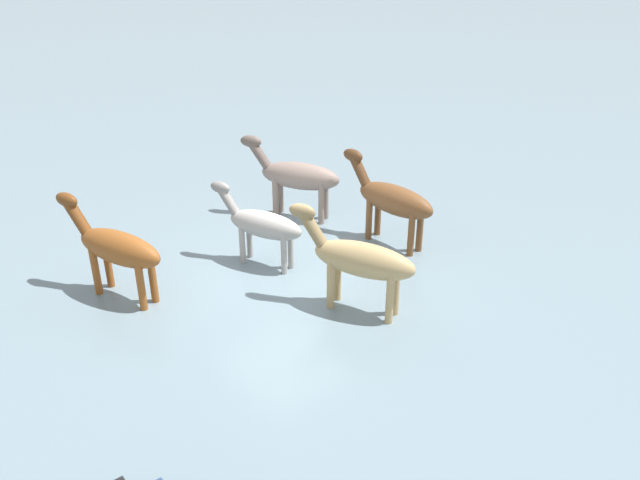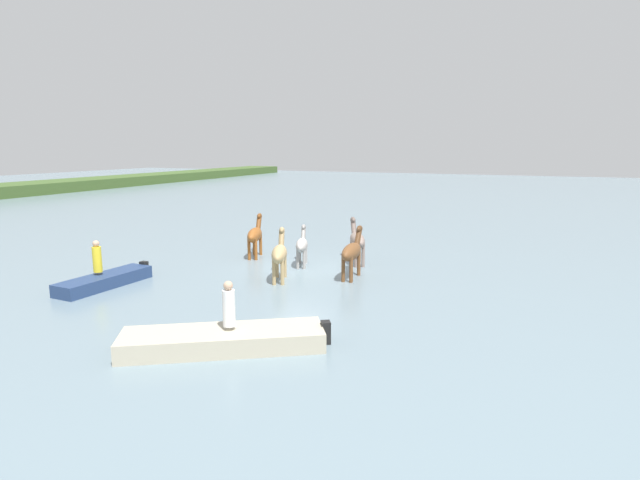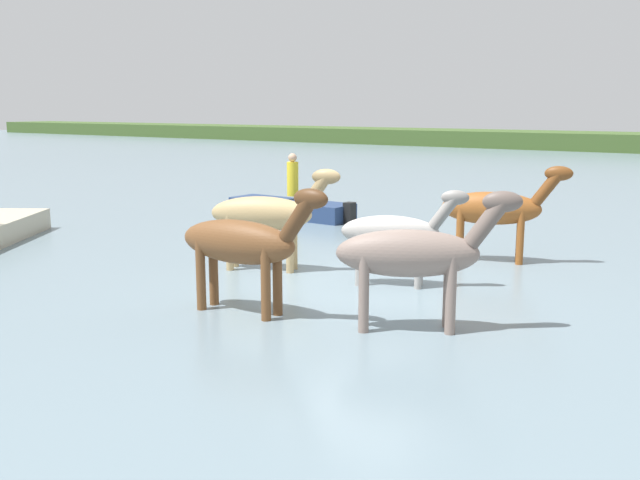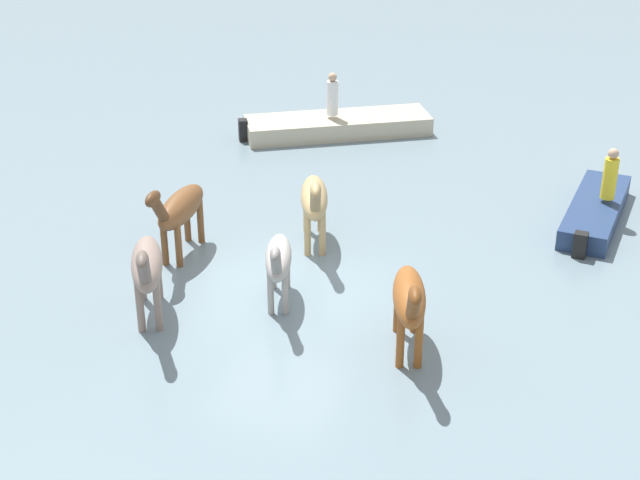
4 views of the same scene
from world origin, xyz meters
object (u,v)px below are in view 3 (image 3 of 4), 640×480
horse_dun_straggler (243,243)px  horse_pinto_flank (266,214)px  horse_chestnut_trailing (496,209)px  horse_rear_stallion (414,254)px  person_helmsman_aft (293,176)px  boat_tender_starboard (292,211)px  horse_lead (395,233)px

horse_dun_straggler → horse_pinto_flank: bearing=116.2°
horse_pinto_flank → horse_chestnut_trailing: horse_pinto_flank is taller
horse_rear_stallion → horse_dun_straggler: bearing=165.7°
horse_pinto_flank → horse_chestnut_trailing: size_ratio=0.99×
horse_rear_stallion → person_helmsman_aft: bearing=105.3°
horse_chestnut_trailing → boat_tender_starboard: horse_chestnut_trailing is taller
horse_dun_straggler → horse_chestnut_trailing: (1.86, 5.51, -0.01)m
horse_pinto_flank → boat_tender_starboard: (-3.39, 5.53, -0.90)m
person_helmsman_aft → horse_pinto_flank: bearing=-58.6°
horse_pinto_flank → person_helmsman_aft: 6.72m
horse_rear_stallion → boat_tender_starboard: bearing=105.6°
horse_chestnut_trailing → boat_tender_starboard: (-6.72, 2.46, -0.90)m
boat_tender_starboard → person_helmsman_aft: bearing=-59.1°
horse_pinto_flank → horse_dun_straggler: (1.46, -2.44, 0.01)m
horse_lead → horse_chestnut_trailing: horse_chestnut_trailing is taller
horse_chestnut_trailing → boat_tender_starboard: size_ratio=0.62×
horse_pinto_flank → person_helmsman_aft: size_ratio=2.04×
horse_pinto_flank → person_helmsman_aft: (-3.50, 5.74, 0.05)m
horse_lead → horse_pinto_flank: bearing=165.1°
horse_lead → horse_rear_stallion: horse_rear_stallion is taller
horse_chestnut_trailing → boat_tender_starboard: bearing=140.7°
boat_tender_starboard → person_helmsman_aft: 0.98m
horse_pinto_flank → horse_dun_straggler: horse_dun_straggler is taller
horse_lead → horse_dun_straggler: (-1.09, -2.71, 0.14)m
horse_dun_straggler → boat_tender_starboard: size_ratio=0.63×
horse_dun_straggler → person_helmsman_aft: bearing=116.5°
horse_lead → horse_dun_straggler: 2.92m
horse_lead → boat_tender_starboard: (-5.95, 5.26, -0.77)m
horse_dun_straggler → person_helmsman_aft: 9.57m
horse_pinto_flank → horse_chestnut_trailing: 4.52m
horse_pinto_flank → horse_rear_stallion: size_ratio=1.03×
boat_tender_starboard → person_helmsman_aft: person_helmsman_aft is taller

